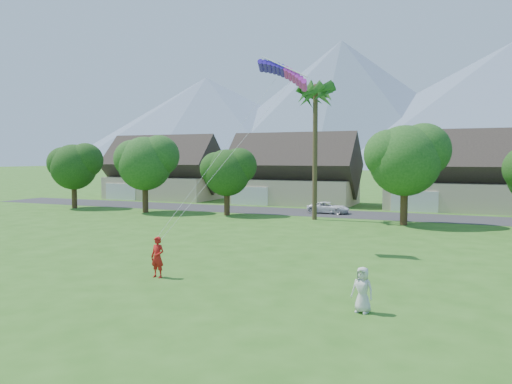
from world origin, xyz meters
The scene contains 10 objects.
ground centered at (0.00, 0.00, 0.00)m, with size 500.00×500.00×0.00m, color #2D6019.
street centered at (0.00, 34.00, 0.01)m, with size 90.00×7.00×0.01m, color #2D2D30.
kite_flyer centered at (-2.63, 4.15, 0.98)m, with size 0.72×0.47×1.97m, color red.
watcher centered at (7.44, 2.56, 0.85)m, with size 0.84×0.54×1.71m, color silver.
parked_car centered at (-2.14, 34.00, 0.59)m, with size 1.96×4.26×1.18m, color white.
mountain_ridge centered at (10.40, 260.00, 29.07)m, with size 540.00×240.00×70.00m.
houses_row centered at (0.49, 42.99, 3.44)m, with size 72.75×8.19×8.86m.
tree_row centered at (-1.14, 27.92, 4.89)m, with size 62.27×6.67×8.45m.
fan_palm centered at (-2.00, 28.50, 11.80)m, with size 3.00×3.00×13.80m.
parafoil_kite centered at (0.48, 13.35, 10.95)m, with size 3.36×1.11×0.50m.
Camera 1 is at (10.91, -15.66, 5.75)m, focal length 35.00 mm.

